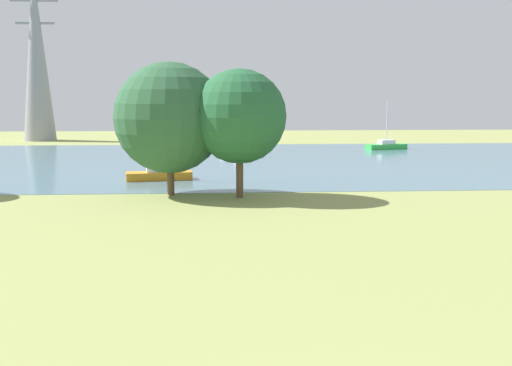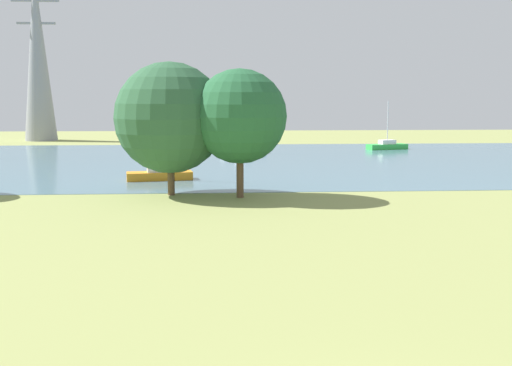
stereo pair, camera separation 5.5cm
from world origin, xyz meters
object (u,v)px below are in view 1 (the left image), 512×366
Objects in this scene: tree_east_near at (170,118)px; electricity_pylon at (37,54)px; sailboat_orange at (159,174)px; tree_mid_shore at (239,116)px; sailboat_green at (386,146)px; sailboat_white at (243,149)px.

electricity_pylon is at bearing 113.42° from tree_east_near.
sailboat_orange is 8.45m from tree_east_near.
electricity_pylon reaches higher than tree_mid_shore.
tree_mid_shore is (5.66, -8.30, 4.51)m from sailboat_orange.
tree_east_near reaches higher than sailboat_green.
tree_mid_shore is at bearing -15.68° from tree_east_near.
tree_east_near is at bearing -66.58° from electricity_pylon.
sailboat_orange is 0.90× the size of sailboat_white.
sailboat_orange is at bearing -64.67° from electricity_pylon.
electricity_pylon is at bearing 116.90° from tree_mid_shore.
tree_east_near is 4.47m from tree_mid_shore.
sailboat_white reaches higher than sailboat_green.
tree_east_near reaches higher than sailboat_white.
sailboat_green is at bearing 61.09° from tree_mid_shore.
sailboat_green is 49.01m from electricity_pylon.
sailboat_green is (24.11, 25.11, -0.01)m from sailboat_orange.
tree_mid_shore is (4.30, -1.21, 0.12)m from tree_east_near.
electricity_pylon is (-21.55, 49.76, 7.05)m from tree_east_near.
tree_east_near is at bearing -101.74° from sailboat_white.
tree_mid_shore reaches higher than sailboat_white.
sailboat_white is at bearing 87.06° from tree_mid_shore.
sailboat_green is at bearing 54.76° from tree_east_near.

